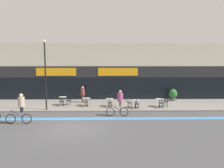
# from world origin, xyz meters

# --- Properties ---
(ground_plane) EXTENTS (120.00, 120.00, 0.00)m
(ground_plane) POSITION_xyz_m (0.00, 0.00, 0.00)
(ground_plane) COLOR #424244
(sidewalk_slab) EXTENTS (40.00, 5.50, 0.12)m
(sidewalk_slab) POSITION_xyz_m (0.00, 7.25, 0.06)
(sidewalk_slab) COLOR slate
(sidewalk_slab) RESTS_ON ground
(storefront_facade) EXTENTS (40.00, 4.06, 6.17)m
(storefront_facade) POSITION_xyz_m (0.00, 11.97, 3.07)
(storefront_facade) COLOR beige
(storefront_facade) RESTS_ON ground
(bike_lane_stripe) EXTENTS (36.00, 0.70, 0.01)m
(bike_lane_stripe) POSITION_xyz_m (0.00, 2.40, 0.00)
(bike_lane_stripe) COLOR #3D7AB7
(bike_lane_stripe) RESTS_ON ground
(bistro_table_0) EXTENTS (0.73, 0.73, 0.78)m
(bistro_table_0) POSITION_xyz_m (-2.04, 6.94, 0.68)
(bistro_table_0) COLOR black
(bistro_table_0) RESTS_ON sidewalk_slab
(bistro_table_1) EXTENTS (0.77, 0.77, 0.72)m
(bistro_table_1) POSITION_xyz_m (0.23, 6.57, 0.64)
(bistro_table_1) COLOR black
(bistro_table_1) RESTS_ON sidewalk_slab
(bistro_table_2) EXTENTS (0.73, 0.73, 0.70)m
(bistro_table_2) POSITION_xyz_m (2.42, 6.28, 0.63)
(bistro_table_2) COLOR black
(bistro_table_2) RESTS_ON sidewalk_slab
(bistro_table_3) EXTENTS (0.69, 0.69, 0.70)m
(bistro_table_3) POSITION_xyz_m (4.75, 5.65, 0.62)
(bistro_table_3) COLOR black
(bistro_table_3) RESTS_ON sidewalk_slab
(bistro_table_4) EXTENTS (0.80, 0.80, 0.72)m
(bistro_table_4) POSITION_xyz_m (6.98, 6.03, 0.64)
(bistro_table_4) COLOR black
(bistro_table_4) RESTS_ON sidewalk_slab
(cafe_chair_0_near) EXTENTS (0.40, 0.58, 0.90)m
(cafe_chair_0_near) POSITION_xyz_m (-2.04, 6.31, 0.64)
(cafe_chair_0_near) COLOR black
(cafe_chair_0_near) RESTS_ON sidewalk_slab
(cafe_chair_0_side) EXTENTS (0.58, 0.42, 0.90)m
(cafe_chair_0_side) POSITION_xyz_m (-1.42, 6.94, 0.64)
(cafe_chair_0_side) COLOR black
(cafe_chair_0_side) RESTS_ON sidewalk_slab
(cafe_chair_1_near) EXTENTS (0.45, 0.60, 0.90)m
(cafe_chair_1_near) POSITION_xyz_m (0.24, 5.95, 0.64)
(cafe_chair_1_near) COLOR black
(cafe_chair_1_near) RESTS_ON sidewalk_slab
(cafe_chair_2_near) EXTENTS (0.43, 0.59, 0.90)m
(cafe_chair_2_near) POSITION_xyz_m (2.41, 5.65, 0.64)
(cafe_chair_2_near) COLOR black
(cafe_chair_2_near) RESTS_ON sidewalk_slab
(cafe_chair_3_near) EXTENTS (0.42, 0.58, 0.90)m
(cafe_chair_3_near) POSITION_xyz_m (4.75, 5.03, 0.64)
(cafe_chair_3_near) COLOR black
(cafe_chair_3_near) RESTS_ON sidewalk_slab
(cafe_chair_3_side) EXTENTS (0.58, 0.40, 0.90)m
(cafe_chair_3_side) POSITION_xyz_m (4.13, 5.65, 0.64)
(cafe_chair_3_side) COLOR black
(cafe_chair_3_side) RESTS_ON sidewalk_slab
(cafe_chair_4_near) EXTENTS (0.45, 0.60, 0.90)m
(cafe_chair_4_near) POSITION_xyz_m (6.97, 5.40, 0.64)
(cafe_chair_4_near) COLOR black
(cafe_chair_4_near) RESTS_ON sidewalk_slab
(cafe_chair_4_side) EXTENTS (0.60, 0.45, 0.90)m
(cafe_chair_4_side) POSITION_xyz_m (7.60, 6.02, 0.64)
(cafe_chair_4_side) COLOR black
(cafe_chair_4_side) RESTS_ON sidewalk_slab
(planter_pot) EXTENTS (0.84, 0.84, 1.21)m
(planter_pot) POSITION_xyz_m (9.12, 9.10, 0.77)
(planter_pot) COLOR #4C4C51
(planter_pot) RESTS_ON sidewalk_slab
(lamp_post) EXTENTS (0.26, 0.26, 5.92)m
(lamp_post) POSITION_xyz_m (-3.03, 4.97, 3.49)
(lamp_post) COLOR black
(lamp_post) RESTS_ON sidewalk_slab
(cyclist_0) EXTENTS (1.78, 0.48, 2.10)m
(cyclist_0) POSITION_xyz_m (-3.68, 1.12, 1.19)
(cyclist_0) COLOR black
(cyclist_0) RESTS_ON ground
(cyclist_1) EXTENTS (1.74, 0.48, 2.05)m
(cyclist_1) POSITION_xyz_m (3.14, 3.11, 1.17)
(cyclist_1) COLOR black
(cyclist_1) RESTS_ON ground
(pedestrian_near_end) EXTENTS (0.51, 0.51, 1.62)m
(pedestrian_near_end) POSITION_xyz_m (-0.30, 8.27, 1.08)
(pedestrian_near_end) COLOR #4C3D2D
(pedestrian_near_end) RESTS_ON sidewalk_slab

